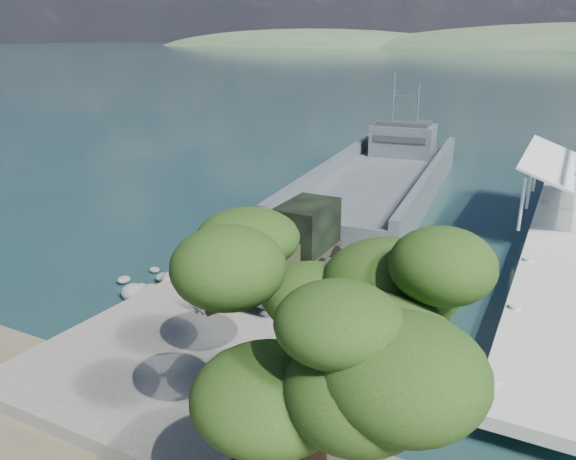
% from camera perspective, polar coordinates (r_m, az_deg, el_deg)
% --- Properties ---
extents(ground, '(1400.00, 1400.00, 0.00)m').
position_cam_1_polar(ground, '(26.27, -5.07, -8.74)').
color(ground, '#1C4443').
rests_on(ground, ground).
extents(boat_ramp, '(10.00, 18.00, 0.50)m').
position_cam_1_polar(boat_ramp, '(25.41, -6.29, -9.17)').
color(boat_ramp, slate).
rests_on(boat_ramp, ground).
extents(shoreline_rocks, '(3.20, 5.60, 0.90)m').
position_cam_1_polar(shoreline_rocks, '(30.06, -14.68, -5.56)').
color(shoreline_rocks, '#60605D').
rests_on(shoreline_rocks, ground).
extents(pier, '(6.40, 44.00, 6.10)m').
position_cam_1_polar(pier, '(39.75, 26.66, 1.55)').
color(pier, beige).
rests_on(pier, ground).
extents(landing_craft, '(11.05, 33.64, 9.83)m').
position_cam_1_polar(landing_craft, '(45.16, 9.17, 4.27)').
color(landing_craft, '#494F56').
rests_on(landing_craft, ground).
extents(military_truck, '(2.68, 7.98, 3.68)m').
position_cam_1_polar(military_truck, '(27.92, 0.67, -1.65)').
color(military_truck, black).
rests_on(military_truck, boat_ramp).
extents(soldier, '(0.76, 0.57, 1.88)m').
position_cam_1_polar(soldier, '(24.90, -8.45, -6.82)').
color(soldier, black).
rests_on(soldier, boat_ramp).
extents(overhang_tree, '(8.63, 7.95, 7.83)m').
position_cam_1_polar(overhang_tree, '(13.61, 1.53, -6.99)').
color(overhang_tree, black).
rests_on(overhang_tree, ground).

